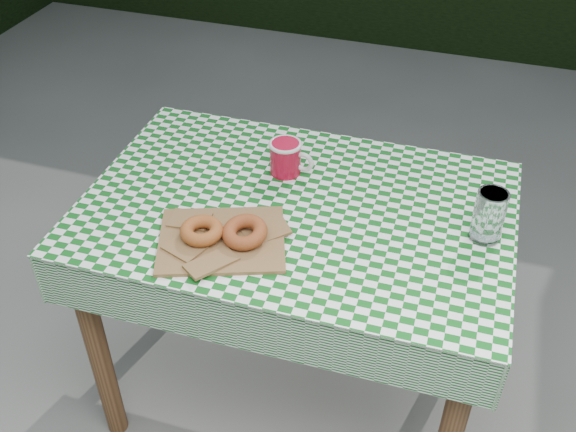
# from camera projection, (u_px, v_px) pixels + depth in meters

# --- Properties ---
(table) EXTENTS (1.10, 0.74, 0.75)m
(table) POSITION_uv_depth(u_px,v_px,m) (295.00, 308.00, 1.96)
(table) COLOR #51301B
(table) RESTS_ON ground
(tablecloth) EXTENTS (1.12, 0.76, 0.01)m
(tablecloth) POSITION_uv_depth(u_px,v_px,m) (296.00, 207.00, 1.72)
(tablecloth) COLOR #0C5215
(tablecloth) RESTS_ON table
(paper_bag) EXTENTS (0.37, 0.33, 0.02)m
(paper_bag) POSITION_uv_depth(u_px,v_px,m) (222.00, 239.00, 1.60)
(paper_bag) COLOR brown
(paper_bag) RESTS_ON tablecloth
(bagel_front) EXTENTS (0.14, 0.14, 0.03)m
(bagel_front) POSITION_uv_depth(u_px,v_px,m) (202.00, 231.00, 1.59)
(bagel_front) COLOR #A55222
(bagel_front) RESTS_ON paper_bag
(bagel_back) EXTENTS (0.15, 0.15, 0.03)m
(bagel_back) POSITION_uv_depth(u_px,v_px,m) (245.00, 232.00, 1.59)
(bagel_back) COLOR #98451F
(bagel_back) RESTS_ON paper_bag
(coffee_mug) EXTENTS (0.18, 0.18, 0.09)m
(coffee_mug) POSITION_uv_depth(u_px,v_px,m) (285.00, 158.00, 1.81)
(coffee_mug) COLOR #A90A26
(coffee_mug) RESTS_ON tablecloth
(drinking_glass) EXTENTS (0.08, 0.08, 0.13)m
(drinking_glass) POSITION_uv_depth(u_px,v_px,m) (489.00, 216.00, 1.58)
(drinking_glass) COLOR white
(drinking_glass) RESTS_ON tablecloth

